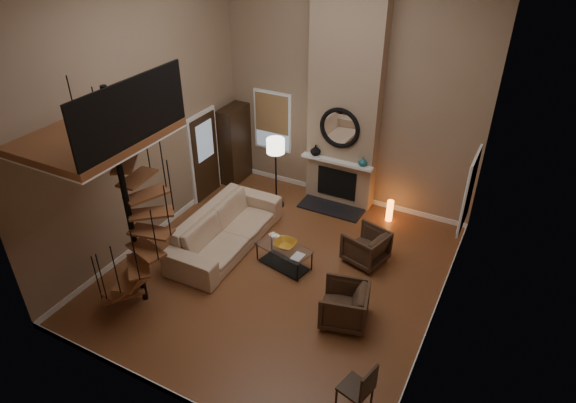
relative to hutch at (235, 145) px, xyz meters
The scene contains 32 objects.
ground 4.05m from the hutch, 45.52° to the right, with size 6.00×6.50×0.01m, color brown.
back_wall 3.32m from the hutch, ahead, with size 6.00×0.02×5.50m, color #91765D.
front_wall 6.90m from the hutch, 65.52° to the right, with size 6.00×0.02×5.50m, color #91765D.
left_wall 3.35m from the hutch, 94.90° to the right, with size 0.02×6.50×5.50m, color #91765D.
right_wall 6.66m from the hutch, 26.01° to the right, with size 0.02×6.50×5.50m, color #91765D.
baseboard_back 2.93m from the hutch, ahead, with size 6.00×0.02×0.12m, color white.
baseboard_front 6.71m from the hutch, 65.48° to the right, with size 6.00×0.02×0.12m, color white.
baseboard_left 2.96m from the hutch, 94.69° to the right, with size 0.02×6.50×0.12m, color white.
baseboard_right 6.46m from the hutch, 26.05° to the right, with size 0.02×6.50×0.12m, color white.
chimney_breast 3.30m from the hutch, ahead, with size 1.60×0.38×5.50m, color #977C62.
hearth 2.92m from the hutch, ahead, with size 1.50×0.60×0.04m, color black.
firebox 2.79m from the hutch, ahead, with size 0.95×0.02×0.72m, color black.
mantel 2.77m from the hutch, ahead, with size 1.70×0.18×0.06m, color white.
mirror_frame 2.94m from the hutch, ahead, with size 0.94×0.94×0.10m, color black.
mirror_disc 2.94m from the hutch, ahead, with size 0.80×0.80×0.01m, color white.
vase_left 2.24m from the hutch, ahead, with size 0.24×0.24×0.25m, color black.
vase_right 3.38m from the hutch, ahead, with size 0.20×0.20×0.21m, color #1B575F.
window_back 1.17m from the hutch, 25.61° to the left, with size 1.02×0.06×1.52m.
window_right 5.83m from the hutch, ahead, with size 0.06×1.02×1.52m.
entry_door 1.03m from the hutch, 100.95° to the right, with size 0.10×1.05×2.16m.
loft 5.19m from the hutch, 81.19° to the right, with size 1.70×2.20×1.09m.
spiral_stair 4.78m from the hutch, 78.01° to the right, with size 1.47×1.47×4.06m.
hutch is the anchor object (origin of this frame).
sofa 2.92m from the hutch, 61.68° to the right, with size 2.90×1.14×0.85m, color #C9AA8B.
armchair_near 4.58m from the hutch, 22.30° to the right, with size 0.74×0.77×0.70m, color #432D1F.
armchair_far 5.65m from the hutch, 37.59° to the right, with size 0.78×0.80×0.73m, color #432D1F.
coffee_table 3.86m from the hutch, 43.17° to the right, with size 1.17×0.76×0.43m.
bowl 3.79m from the hutch, 42.62° to the right, with size 0.43×0.43×0.11m, color #C18722.
book 4.19m from the hutch, 41.38° to the right, with size 0.20×0.27×0.03m, color gray.
floor_lamp 1.74m from the hutch, 23.49° to the right, with size 0.41×0.41×1.71m.
accent_lamp 4.17m from the hutch, ahead, with size 0.15×0.15×0.52m, color orange.
side_chair 7.28m from the hutch, 43.69° to the right, with size 0.51×0.49×0.92m.
Camera 1 is at (3.69, -6.65, 6.33)m, focal length 31.12 mm.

